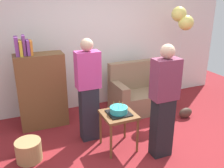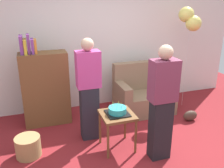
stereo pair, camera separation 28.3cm
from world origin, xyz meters
name	(u,v)px [view 1 (the left image)]	position (x,y,z in m)	size (l,w,h in m)	color
ground_plane	(143,156)	(0.00, 0.00, 0.00)	(8.00, 8.00, 0.00)	maroon
wall_back	(94,41)	(0.00, 2.05, 1.35)	(6.00, 0.10, 2.70)	silver
couch	(138,94)	(0.69, 1.41, 0.34)	(1.10, 0.70, 0.96)	#8C7054
bookshelf	(41,90)	(-1.17, 1.50, 0.68)	(0.80, 0.36, 1.62)	brown
side_table	(119,119)	(-0.23, 0.34, 0.49)	(0.48, 0.48, 0.57)	brown
birthday_cake	(119,110)	(-0.23, 0.34, 0.62)	(0.32, 0.32, 0.17)	black
person_blowing_candles	(88,90)	(-0.55, 0.77, 0.83)	(0.36, 0.22, 1.63)	#23232D
person_holding_cake	(164,102)	(0.26, -0.05, 0.83)	(0.36, 0.22, 1.63)	black
wicker_basket	(29,151)	(-1.52, 0.55, 0.15)	(0.36, 0.36, 0.30)	#A88451
handbag	(185,113)	(1.34, 0.72, 0.10)	(0.28, 0.14, 0.20)	#473328
balloon_bunch	(183,19)	(1.55, 1.34, 1.78)	(0.39, 0.40, 2.01)	silver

